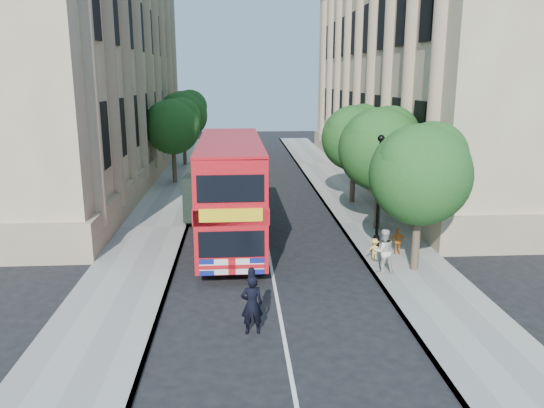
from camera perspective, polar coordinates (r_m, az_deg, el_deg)
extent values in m
plane|color=black|center=(18.74, 0.69, -10.96)|extent=(120.00, 120.00, 0.00)
cube|color=gray|center=(28.96, 10.56, -2.11)|extent=(3.50, 80.00, 0.12)
cube|color=gray|center=(28.42, -12.55, -2.51)|extent=(3.50, 80.00, 0.12)
cube|color=tan|center=(43.71, 17.08, 14.61)|extent=(12.00, 38.00, 18.00)
cube|color=tan|center=(42.86, -21.35, 14.33)|extent=(12.00, 38.00, 18.00)
cylinder|color=#473828|center=(22.16, 15.24, -3.57)|extent=(0.32, 0.32, 2.86)
sphere|color=#1B531E|center=(21.56, 15.66, 3.05)|extent=(4.00, 4.00, 4.00)
sphere|color=#1B531E|center=(22.03, 16.91, 4.90)|extent=(2.80, 2.80, 2.80)
sphere|color=#1B531E|center=(21.03, 14.73, 4.30)|extent=(2.60, 2.60, 2.60)
cylinder|color=#473828|center=(27.68, 11.29, 0.19)|extent=(0.32, 0.32, 2.99)
sphere|color=#1B531E|center=(27.19, 11.56, 5.78)|extent=(4.20, 4.20, 4.20)
sphere|color=#1B531E|center=(27.65, 12.62, 7.27)|extent=(2.94, 2.94, 2.94)
sphere|color=#1B531E|center=(26.71, 10.74, 6.86)|extent=(2.73, 2.73, 2.73)
cylinder|color=#473828|center=(33.39, 8.67, 2.50)|extent=(0.32, 0.32, 2.90)
sphere|color=#1B531E|center=(32.99, 8.83, 7.01)|extent=(4.00, 4.00, 4.00)
sphere|color=#1B531E|center=(33.44, 9.74, 8.20)|extent=(2.80, 2.80, 2.80)
sphere|color=#1B531E|center=(32.53, 8.11, 7.88)|extent=(2.60, 2.60, 2.60)
cylinder|color=#473828|center=(39.77, -10.47, 4.27)|extent=(0.32, 0.32, 2.99)
sphere|color=#1B531E|center=(39.43, -10.64, 8.17)|extent=(4.00, 4.00, 4.00)
sphere|color=#1B531E|center=(39.71, -9.74, 9.23)|extent=(2.80, 2.80, 2.80)
sphere|color=#1B531E|center=(39.15, -11.46, 8.90)|extent=(2.60, 2.60, 2.60)
cylinder|color=#473828|center=(47.63, -9.39, 5.94)|extent=(0.32, 0.32, 3.17)
sphere|color=#1B531E|center=(47.34, -9.52, 9.39)|extent=(4.20, 4.20, 4.20)
sphere|color=#1B531E|center=(47.64, -8.78, 10.31)|extent=(2.94, 2.94, 2.94)
sphere|color=#1B531E|center=(47.06, -10.20, 10.04)|extent=(2.73, 2.73, 2.73)
cylinder|color=black|center=(24.98, 11.15, -3.94)|extent=(0.30, 0.30, 0.50)
cylinder|color=black|center=(24.40, 11.39, 1.10)|extent=(0.14, 0.14, 5.00)
sphere|color=black|center=(24.00, 11.67, 6.94)|extent=(0.32, 0.32, 0.32)
cube|color=red|center=(24.62, -4.46, 1.62)|extent=(2.90, 10.58, 4.39)
cube|color=black|center=(24.84, -4.42, -0.58)|extent=(2.95, 9.92, 1.00)
cube|color=black|center=(24.41, -4.51, 4.23)|extent=(2.95, 9.92, 1.00)
cube|color=yellow|center=(19.45, -4.44, -1.20)|extent=(2.33, 0.11, 0.50)
cylinder|color=black|center=(21.65, -7.68, -6.04)|extent=(0.32, 1.11, 1.11)
cylinder|color=black|center=(21.65, -1.00, -5.92)|extent=(0.32, 1.11, 1.11)
cylinder|color=black|center=(28.55, -6.91, -1.18)|extent=(0.32, 1.11, 1.11)
cylinder|color=black|center=(28.54, -1.87, -1.09)|extent=(0.32, 1.11, 1.11)
cube|color=black|center=(28.46, -7.07, 0.75)|extent=(2.37, 2.17, 2.34)
cube|color=black|center=(27.49, -7.34, 0.88)|extent=(2.01, 0.24, 0.78)
cube|color=black|center=(30.80, -6.50, 2.17)|extent=(2.49, 3.72, 2.79)
cube|color=black|center=(30.45, -6.58, -0.55)|extent=(2.39, 5.49, 0.28)
cylinder|color=black|center=(28.76, -9.02, -1.36)|extent=(0.31, 0.91, 0.89)
cylinder|color=black|center=(28.50, -5.03, -1.38)|extent=(0.31, 0.91, 0.89)
cylinder|color=black|center=(32.29, -7.98, 0.32)|extent=(0.31, 0.91, 0.89)
cylinder|color=black|center=(32.06, -4.42, 0.32)|extent=(0.31, 0.91, 0.89)
imported|color=black|center=(16.58, -2.18, -10.77)|extent=(0.73, 0.52, 1.90)
imported|color=beige|center=(21.59, 11.90, -4.97)|extent=(0.95, 0.79, 1.80)
imported|color=orange|center=(23.99, 13.40, -3.91)|extent=(0.74, 0.39, 1.20)
imported|color=#EEBF51|center=(22.95, 10.96, -4.87)|extent=(0.69, 0.46, 0.99)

